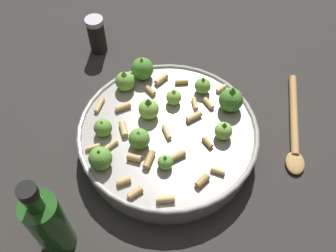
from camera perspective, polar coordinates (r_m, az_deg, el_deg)
The scene contains 5 objects.
ground_plane at distance 0.75m, azimuth 0.00°, elevation -2.86°, with size 2.40×2.40×0.00m, color #2D2B28.
cooking_pan at distance 0.72m, azimuth -0.11°, elevation -1.14°, with size 0.34×0.34×0.11m.
pepper_shaker at distance 0.91m, azimuth -10.78°, elevation 13.43°, with size 0.04×0.04×0.09m.
olive_oil_bottle at distance 0.61m, azimuth -17.64°, elevation -14.01°, with size 0.06×0.06×0.19m.
wooden_spoon at distance 0.80m, azimuth 18.59°, elevation -0.15°, with size 0.15×0.23×0.02m.
Camera 1 is at (-0.15, -0.38, 0.62)m, focal length 40.17 mm.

